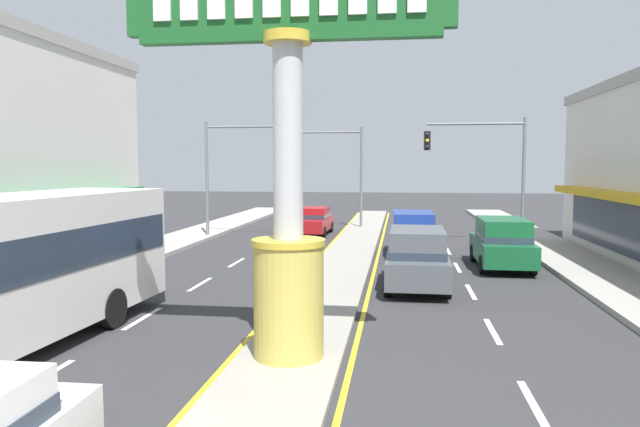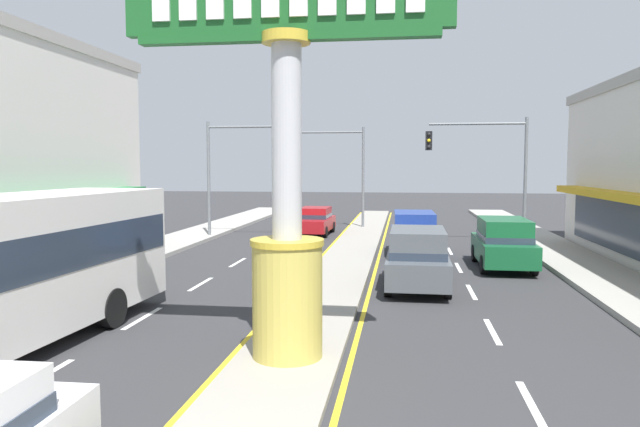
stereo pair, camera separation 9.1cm
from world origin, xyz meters
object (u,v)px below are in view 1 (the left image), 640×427
at_px(traffic_light_left_side, 239,159).
at_px(sedan_kerb_right, 313,221).
at_px(suv_far_right_lane, 502,242).
at_px(suv_mid_left_lane, 413,233).
at_px(district_sign, 288,185).
at_px(suv_near_right_lane, 417,257).
at_px(traffic_light_median_far, 337,160).
at_px(traffic_light_right_side, 487,158).

xyz_separation_m(traffic_light_left_side, sedan_kerb_right, (3.59, 2.47, -3.46)).
xyz_separation_m(suv_far_right_lane, suv_mid_left_lane, (-3.30, 2.74, 0.00)).
bearing_deg(traffic_light_left_side, suv_far_right_lane, -31.09).
height_order(district_sign, suv_mid_left_lane, district_sign).
bearing_deg(suv_far_right_lane, traffic_light_left_side, 148.91).
relative_size(suv_near_right_lane, suv_mid_left_lane, 0.99).
bearing_deg(traffic_light_median_far, suv_near_right_lane, -75.70).
bearing_deg(sedan_kerb_right, traffic_light_left_side, -145.46).
xyz_separation_m(traffic_light_median_far, suv_mid_left_lane, (4.41, -10.41, -3.21)).
xyz_separation_m(district_sign, traffic_light_median_far, (-1.72, 24.93, 0.66)).
bearing_deg(district_sign, suv_mid_left_lane, 79.48).
relative_size(district_sign, suv_near_right_lane, 1.64).
height_order(traffic_light_median_far, sedan_kerb_right, traffic_light_median_far).
height_order(traffic_light_right_side, suv_far_right_lane, traffic_light_right_side).
bearing_deg(sedan_kerb_right, traffic_light_median_far, 73.39).
bearing_deg(sedan_kerb_right, suv_mid_left_lane, -52.92).
bearing_deg(traffic_light_median_far, traffic_light_left_side, -128.46).
height_order(suv_far_right_lane, sedan_kerb_right, suv_far_right_lane).
bearing_deg(district_sign, traffic_light_median_far, 93.94).
bearing_deg(suv_mid_left_lane, traffic_light_left_side, 152.55).
bearing_deg(traffic_light_left_side, suv_near_right_lane, -52.17).
distance_m(traffic_light_median_far, suv_mid_left_lane, 11.75).
bearing_deg(suv_near_right_lane, suv_far_right_lane, 51.55).
distance_m(traffic_light_right_side, traffic_light_median_far, 10.28).
bearing_deg(traffic_light_median_far, suv_mid_left_lane, -67.02).
relative_size(district_sign, sedan_kerb_right, 1.74).
bearing_deg(suv_far_right_lane, sedan_kerb_right, 131.36).
relative_size(district_sign, suv_far_right_lane, 1.64).
relative_size(traffic_light_left_side, suv_near_right_lane, 1.34).
height_order(traffic_light_right_side, traffic_light_median_far, same).
relative_size(suv_far_right_lane, suv_mid_left_lane, 0.99).
xyz_separation_m(traffic_light_left_side, traffic_light_right_side, (12.56, -0.71, 0.00)).
bearing_deg(suv_near_right_lane, suv_mid_left_lane, 89.98).
distance_m(traffic_light_right_side, sedan_kerb_right, 10.13).
height_order(suv_near_right_lane, suv_far_right_lane, same).
bearing_deg(suv_far_right_lane, suv_mid_left_lane, 140.30).
xyz_separation_m(traffic_light_left_side, traffic_light_median_far, (4.56, 5.75, -0.05)).
relative_size(traffic_light_median_far, suv_far_right_lane, 1.34).
bearing_deg(suv_far_right_lane, traffic_light_median_far, 120.40).
bearing_deg(traffic_light_right_side, traffic_light_median_far, 141.09).
relative_size(traffic_light_left_side, suv_far_right_lane, 1.34).
distance_m(suv_mid_left_lane, sedan_kerb_right, 8.94).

